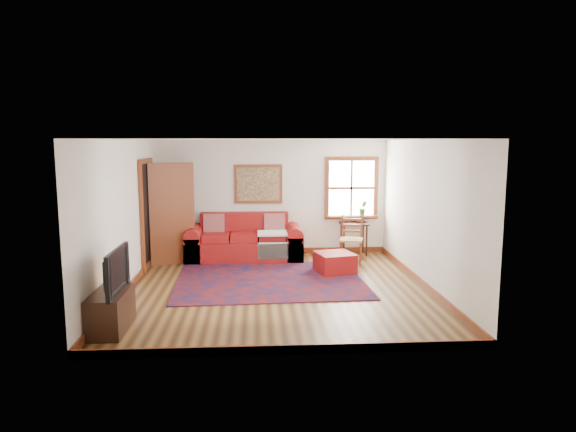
{
  "coord_description": "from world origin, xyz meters",
  "views": [
    {
      "loc": [
        -0.35,
        -8.42,
        2.47
      ],
      "look_at": [
        0.22,
        0.6,
        1.15
      ],
      "focal_mm": 32.0,
      "sensor_mm": 36.0,
      "label": 1
    }
  ],
  "objects": [
    {
      "name": "persian_rug",
      "position": [
        -0.12,
        0.47,
        0.01
      ],
      "size": [
        3.39,
        2.76,
        0.02
      ],
      "primitive_type": "cube",
      "rotation": [
        0.0,
        0.0,
        0.04
      ],
      "color": "#5E110D",
      "rests_on": "ground"
    },
    {
      "name": "television",
      "position": [
        -2.25,
        -1.83,
        0.81
      ],
      "size": [
        0.13,
        1.01,
        0.58
      ],
      "primitive_type": "imported",
      "rotation": [
        0.0,
        0.0,
        1.57
      ],
      "color": "black",
      "rests_on": "media_cabinet"
    },
    {
      "name": "doorway",
      "position": [
        -2.21,
        1.78,
        1.07
      ],
      "size": [
        0.89,
        1.08,
        2.14
      ],
      "color": "black",
      "rests_on": "ground"
    },
    {
      "name": "room_envelope",
      "position": [
        0.0,
        0.02,
        1.65
      ],
      "size": [
        5.04,
        5.54,
        2.52
      ],
      "color": "silver",
      "rests_on": "ground"
    },
    {
      "name": "ladder_back_chair",
      "position": [
        1.59,
        1.79,
        0.52
      ],
      "size": [
        0.55,
        0.53,
        0.97
      ],
      "color": "tan",
      "rests_on": "ground"
    },
    {
      "name": "red_ottoman",
      "position": [
        1.13,
        1.02,
        0.19
      ],
      "size": [
        0.79,
        0.79,
        0.38
      ],
      "primitive_type": "cube",
      "rotation": [
        0.0,
        0.0,
        0.24
      ],
      "color": "maroon",
      "rests_on": "ground"
    },
    {
      "name": "red_leather_sofa",
      "position": [
        -0.6,
        2.28,
        0.32
      ],
      "size": [
        2.43,
        1.0,
        0.95
      ],
      "color": "maroon",
      "rests_on": "ground"
    },
    {
      "name": "candle_hurricane",
      "position": [
        -2.22,
        -1.43,
        0.61
      ],
      "size": [
        0.12,
        0.12,
        0.18
      ],
      "color": "silver",
      "rests_on": "media_cabinet"
    },
    {
      "name": "ground",
      "position": [
        0.0,
        0.0,
        0.0
      ],
      "size": [
        5.5,
        5.5,
        0.0
      ],
      "primitive_type": "plane",
      "color": "#3D2410",
      "rests_on": "ground"
    },
    {
      "name": "side_table",
      "position": [
        1.78,
        2.5,
        0.59
      ],
      "size": [
        0.59,
        0.44,
        0.71
      ],
      "color": "#311A10",
      "rests_on": "ground"
    },
    {
      "name": "window",
      "position": [
        1.78,
        2.7,
        1.31
      ],
      "size": [
        1.18,
        0.2,
        1.38
      ],
      "color": "white",
      "rests_on": "ground"
    },
    {
      "name": "media_cabinet",
      "position": [
        -2.27,
        -1.79,
        0.26
      ],
      "size": [
        0.43,
        0.95,
        0.52
      ],
      "primitive_type": "cube",
      "color": "#311A10",
      "rests_on": "ground"
    },
    {
      "name": "framed_artwork",
      "position": [
        -0.3,
        2.71,
        1.55
      ],
      "size": [
        1.05,
        0.07,
        0.85
      ],
      "color": "brown",
      "rests_on": "ground"
    }
  ]
}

